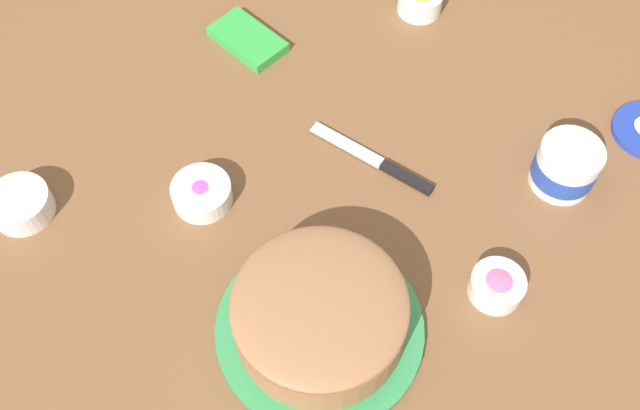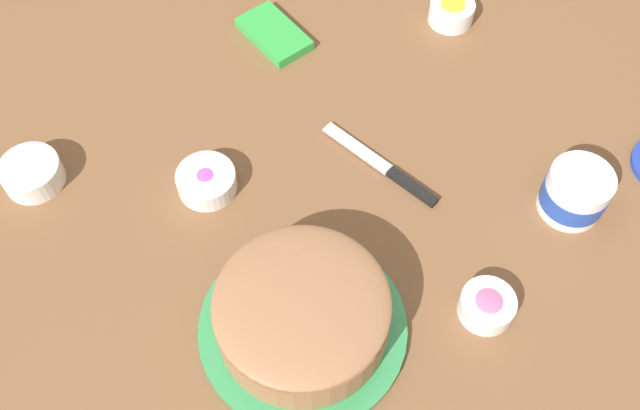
# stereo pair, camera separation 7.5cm
# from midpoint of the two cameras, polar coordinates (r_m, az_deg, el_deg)

# --- Properties ---
(ground_plane) EXTENTS (1.54, 1.54, 0.00)m
(ground_plane) POSITION_cam_midpoint_polar(r_m,az_deg,el_deg) (1.21, -1.77, 3.25)
(ground_plane) COLOR brown
(frosted_cake) EXTENTS (0.30, 0.30, 0.11)m
(frosted_cake) POSITION_cam_midpoint_polar(r_m,az_deg,el_deg) (1.02, -2.16, -8.99)
(frosted_cake) COLOR #339351
(frosted_cake) RESTS_ON ground_plane
(frosting_tub) EXTENTS (0.10, 0.10, 0.08)m
(frosting_tub) POSITION_cam_midpoint_polar(r_m,az_deg,el_deg) (1.21, 17.30, 2.93)
(frosting_tub) COLOR white
(frosting_tub) RESTS_ON ground_plane
(spreading_knife) EXTENTS (0.24, 0.05, 0.01)m
(spreading_knife) POSITION_cam_midpoint_polar(r_m,az_deg,el_deg) (1.20, 3.15, 3.19)
(spreading_knife) COLOR silver
(spreading_knife) RESTS_ON ground_plane
(sprinkle_bowl_blue) EXTENTS (0.10, 0.10, 0.04)m
(sprinkle_bowl_blue) POSITION_cam_midpoint_polar(r_m,az_deg,el_deg) (1.25, -24.31, 0.00)
(sprinkle_bowl_blue) COLOR white
(sprinkle_bowl_blue) RESTS_ON ground_plane
(sprinkle_bowl_pink) EXTENTS (0.08, 0.08, 0.04)m
(sprinkle_bowl_pink) POSITION_cam_midpoint_polar(r_m,az_deg,el_deg) (1.10, 12.10, -6.22)
(sprinkle_bowl_pink) COLOR white
(sprinkle_bowl_pink) RESTS_ON ground_plane
(sprinkle_bowl_rainbow) EXTENTS (0.10, 0.10, 0.04)m
(sprinkle_bowl_rainbow) POSITION_cam_midpoint_polar(r_m,az_deg,el_deg) (1.17, -11.19, 0.86)
(sprinkle_bowl_rainbow) COLOR white
(sprinkle_bowl_rainbow) RESTS_ON ground_plane
(sprinkle_bowl_yellow) EXTENTS (0.09, 0.09, 0.04)m
(sprinkle_bowl_yellow) POSITION_cam_midpoint_polar(r_m,az_deg,el_deg) (1.44, 6.44, 15.77)
(sprinkle_bowl_yellow) COLOR white
(sprinkle_bowl_yellow) RESTS_ON ground_plane
(candy_box_lower) EXTENTS (0.15, 0.09, 0.02)m
(candy_box_lower) POSITION_cam_midpoint_polar(r_m,az_deg,el_deg) (1.39, -7.36, 12.84)
(candy_box_lower) COLOR green
(candy_box_lower) RESTS_ON ground_plane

